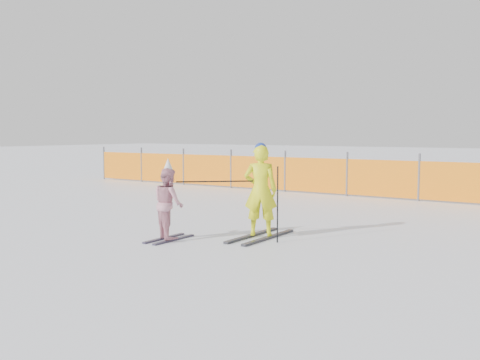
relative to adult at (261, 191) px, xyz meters
name	(u,v)px	position (x,y,z in m)	size (l,w,h in m)	color
ground	(223,244)	(-0.20, -0.82, -0.80)	(120.00, 120.00, 0.00)	white
adult	(261,191)	(0.00, 0.00, 0.00)	(0.66, 1.57, 1.62)	black
child	(169,203)	(-1.16, -1.02, -0.17)	(0.72, 0.97, 1.37)	black
ski_poles	(245,193)	(-0.08, -0.36, 0.00)	(1.54, 0.88, 1.24)	black
safety_fence	(309,175)	(-2.36, 6.49, -0.24)	(17.77, 0.06, 1.25)	#595960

